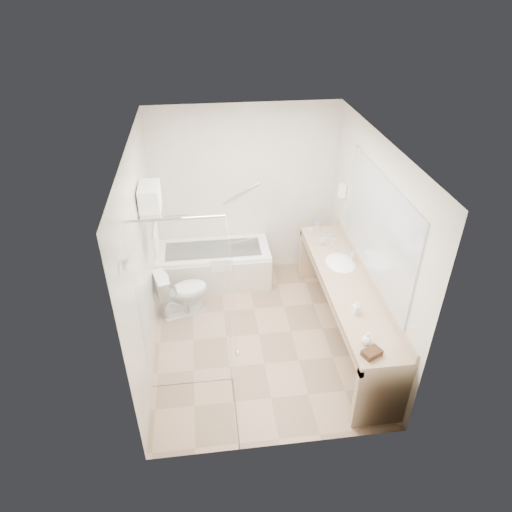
{
  "coord_description": "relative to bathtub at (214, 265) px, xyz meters",
  "views": [
    {
      "loc": [
        -0.58,
        -4.31,
        4.01
      ],
      "look_at": [
        0.0,
        0.3,
        1.0
      ],
      "focal_mm": 32.0,
      "sensor_mm": 36.0,
      "label": 1
    }
  ],
  "objects": [
    {
      "name": "faucet",
      "position": [
        1.7,
        -0.99,
        0.65
      ],
      "size": [
        0.03,
        0.03,
        0.14
      ],
      "primitive_type": "cylinder",
      "color": "silver",
      "rests_on": "vanity_counter"
    },
    {
      "name": "wall_left",
      "position": [
        -0.8,
        -1.24,
        0.97
      ],
      "size": [
        0.1,
        3.2,
        2.5
      ],
      "primitive_type": "cube",
      "color": "beige",
      "rests_on": "ground"
    },
    {
      "name": "drinking_glass_far",
      "position": [
        1.33,
        -0.25,
        0.62
      ],
      "size": [
        0.08,
        0.08,
        0.09
      ],
      "primitive_type": "cylinder",
      "rotation": [
        0.0,
        0.0,
        -0.09
      ],
      "color": "silver",
      "rests_on": "vanity_counter"
    },
    {
      "name": "soap_bottle_a",
      "position": [
        1.44,
        -1.95,
        0.61
      ],
      "size": [
        0.11,
        0.16,
        0.07
      ],
      "primitive_type": "imported",
      "rotation": [
        0.0,
        0.0,
        0.35
      ],
      "color": "white",
      "rests_on": "vanity_counter"
    },
    {
      "name": "towel_shelf",
      "position": [
        -0.67,
        -0.89,
        1.48
      ],
      "size": [
        0.24,
        0.55,
        0.81
      ],
      "color": "silver",
      "rests_on": "wall_left"
    },
    {
      "name": "soap_bottle_b",
      "position": [
        1.41,
        -2.42,
        0.63
      ],
      "size": [
        0.15,
        0.16,
        0.1
      ],
      "primitive_type": "imported",
      "rotation": [
        0.0,
        0.0,
        0.42
      ],
      "color": "white",
      "rests_on": "vanity_counter"
    },
    {
      "name": "grab_bar_short",
      "position": [
        -0.45,
        0.32,
        0.67
      ],
      "size": [
        0.4,
        0.03,
        0.03
      ],
      "primitive_type": "cylinder",
      "rotation": [
        0.0,
        1.57,
        0.0
      ],
      "color": "silver",
      "rests_on": "wall_back"
    },
    {
      "name": "wall_back",
      "position": [
        0.5,
        0.36,
        0.97
      ],
      "size": [
        2.6,
        0.1,
        2.5
      ],
      "primitive_type": "cube",
      "color": "beige",
      "rests_on": "ground"
    },
    {
      "name": "shower_enclosure",
      "position": [
        -0.13,
        -2.16,
        0.79
      ],
      "size": [
        0.96,
        0.91,
        2.11
      ],
      "color": "silver",
      "rests_on": "floor"
    },
    {
      "name": "grab_bar_long",
      "position": [
        0.45,
        0.32,
        0.97
      ],
      "size": [
        0.53,
        0.03,
        0.33
      ],
      "primitive_type": "cylinder",
      "rotation": [
        0.0,
        1.05,
        0.0
      ],
      "color": "silver",
      "rests_on": "wall_back"
    },
    {
      "name": "floor",
      "position": [
        0.5,
        -1.24,
        -0.28
      ],
      "size": [
        3.2,
        3.2,
        0.0
      ],
      "primitive_type": "plane",
      "color": "tan",
      "rests_on": "ground"
    },
    {
      "name": "sink",
      "position": [
        1.55,
        -0.99,
        0.54
      ],
      "size": [
        0.4,
        0.52,
        0.14
      ],
      "primitive_type": "ellipsoid",
      "color": "white",
      "rests_on": "vanity_counter"
    },
    {
      "name": "mirror",
      "position": [
        1.79,
        -1.39,
        1.27
      ],
      "size": [
        0.02,
        2.0,
        1.2
      ],
      "primitive_type": "cube",
      "color": "#A9AFB5",
      "rests_on": "wall_right"
    },
    {
      "name": "wall_front",
      "position": [
        0.5,
        -2.84,
        0.97
      ],
      "size": [
        2.6,
        0.1,
        2.5
      ],
      "primitive_type": "cube",
      "color": "beige",
      "rests_on": "ground"
    },
    {
      "name": "ceiling",
      "position": [
        0.5,
        -1.24,
        2.22
      ],
      "size": [
        2.6,
        3.2,
        0.1
      ],
      "primitive_type": "cube",
      "color": "white",
      "rests_on": "wall_back"
    },
    {
      "name": "water_bottle_left",
      "position": [
        1.55,
        -0.63,
        0.66
      ],
      "size": [
        0.06,
        0.06,
        0.19
      ],
      "rotation": [
        0.0,
        0.0,
        -0.37
      ],
      "color": "silver",
      "rests_on": "vanity_counter"
    },
    {
      "name": "vanity_counter",
      "position": [
        1.52,
        -1.39,
        0.36
      ],
      "size": [
        0.55,
        2.7,
        0.95
      ],
      "color": "tan",
      "rests_on": "floor"
    },
    {
      "name": "water_bottle_right",
      "position": [
        1.46,
        -0.55,
        0.67
      ],
      "size": [
        0.06,
        0.06,
        0.21
      ],
      "rotation": [
        0.0,
        0.0,
        -0.13
      ],
      "color": "silver",
      "rests_on": "vanity_counter"
    },
    {
      "name": "amenity_basket",
      "position": [
        1.4,
        -2.58,
        0.6
      ],
      "size": [
        0.22,
        0.19,
        0.06
      ],
      "primitive_type": "cube",
      "rotation": [
        0.0,
        0.0,
        0.43
      ],
      "color": "#462C19",
      "rests_on": "vanity_counter"
    },
    {
      "name": "wall_right",
      "position": [
        1.8,
        -1.24,
        0.97
      ],
      "size": [
        0.1,
        3.2,
        2.5
      ],
      "primitive_type": "cube",
      "color": "beige",
      "rests_on": "ground"
    },
    {
      "name": "drinking_glass_near",
      "position": [
        1.42,
        -0.55,
        0.62
      ],
      "size": [
        0.09,
        0.09,
        0.1
      ],
      "primitive_type": "cylinder",
      "rotation": [
        0.0,
        0.0,
        -0.15
      ],
      "color": "silver",
      "rests_on": "vanity_counter"
    },
    {
      "name": "water_bottle_mid",
      "position": [
        1.44,
        -0.2,
        0.66
      ],
      "size": [
        0.06,
        0.06,
        0.2
      ],
      "rotation": [
        0.0,
        0.0,
        -0.14
      ],
      "color": "silver",
      "rests_on": "vanity_counter"
    },
    {
      "name": "bathtub",
      "position": [
        0.0,
        0.0,
        0.0
      ],
      "size": [
        1.6,
        0.73,
        0.59
      ],
      "color": "white",
      "rests_on": "floor"
    },
    {
      "name": "toilet",
      "position": [
        -0.45,
        -0.67,
        0.06
      ],
      "size": [
        0.77,
        0.57,
        0.68
      ],
      "primitive_type": "imported",
      "rotation": [
        0.0,
        0.0,
        1.87
      ],
      "color": "white",
      "rests_on": "floor"
    },
    {
      "name": "hairdryer_unit",
      "position": [
        1.75,
        -0.19,
        1.17
      ],
      "size": [
        0.08,
        0.1,
        0.18
      ],
      "primitive_type": "cube",
      "color": "white",
      "rests_on": "wall_right"
    }
  ]
}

